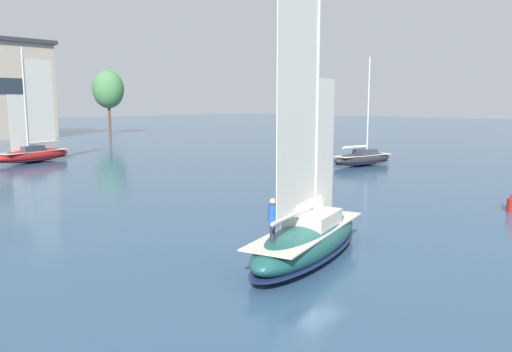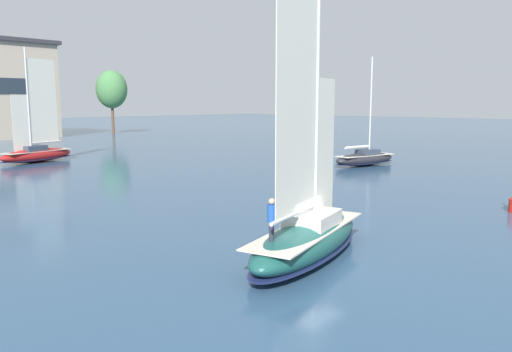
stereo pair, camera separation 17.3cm
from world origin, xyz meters
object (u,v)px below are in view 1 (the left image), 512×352
object	(u,v)px
tree_shore_left	(108,89)
sailboat_moored_mid_channel	(34,153)
sailboat_moored_near_marina	(363,158)
sailboat_main	(308,234)

from	to	relation	value
tree_shore_left	sailboat_moored_mid_channel	bearing A→B (deg)	-130.00
tree_shore_left	sailboat_moored_near_marina	world-z (taller)	tree_shore_left
sailboat_moored_mid_channel	tree_shore_left	bearing A→B (deg)	50.00
sailboat_main	sailboat_moored_near_marina	size ratio (longest dim) A/B	1.14
tree_shore_left	sailboat_moored_mid_channel	xyz separation A→B (m)	(-32.78, -39.07, -8.25)
tree_shore_left	sailboat_moored_near_marina	distance (m)	68.52
tree_shore_left	sailboat_main	world-z (taller)	tree_shore_left
sailboat_main	sailboat_moored_mid_channel	distance (m)	43.49
sailboat_main	sailboat_moored_near_marina	xyz separation A→B (m)	(29.14, 14.85, -0.26)
sailboat_main	sailboat_moored_mid_channel	xyz separation A→B (m)	(6.94, 42.94, -0.03)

